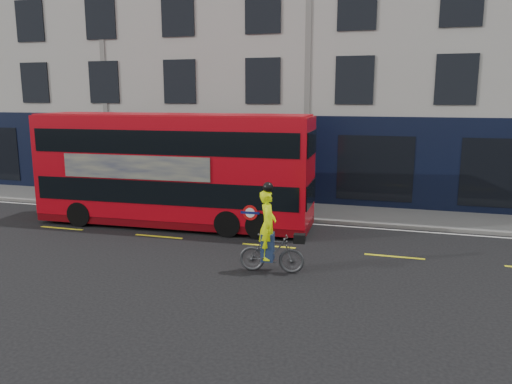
% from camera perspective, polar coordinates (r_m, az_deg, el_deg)
% --- Properties ---
extents(ground, '(120.00, 120.00, 0.00)m').
position_cam_1_polar(ground, '(15.16, 0.02, -7.80)').
color(ground, black).
rests_on(ground, ground).
extents(pavement, '(60.00, 3.00, 0.12)m').
position_cam_1_polar(pavement, '(21.23, 4.89, -2.17)').
color(pavement, slate).
rests_on(pavement, ground).
extents(kerb, '(60.00, 0.12, 0.13)m').
position_cam_1_polar(kerb, '(19.80, 4.04, -3.11)').
color(kerb, slate).
rests_on(kerb, ground).
extents(building_terrace, '(50.00, 10.07, 15.00)m').
position_cam_1_polar(building_terrace, '(27.15, 7.94, 16.43)').
color(building_terrace, '#AFADA5').
rests_on(building_terrace, ground).
extents(road_edge_line, '(58.00, 0.10, 0.01)m').
position_cam_1_polar(road_edge_line, '(19.53, 3.85, -3.49)').
color(road_edge_line, silver).
rests_on(road_edge_line, ground).
extents(lane_dashes, '(58.00, 0.12, 0.01)m').
position_cam_1_polar(lane_dashes, '(16.53, 1.47, -6.17)').
color(lane_dashes, yellow).
rests_on(lane_dashes, ground).
extents(bus, '(10.53, 2.75, 4.21)m').
position_cam_1_polar(bus, '(18.97, -9.33, 2.60)').
color(bus, '#B80712').
rests_on(bus, ground).
extents(cyclist, '(1.88, 0.75, 2.56)m').
position_cam_1_polar(cyclist, '(13.95, 1.65, -5.73)').
color(cyclist, '#434548').
rests_on(cyclist, ground).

